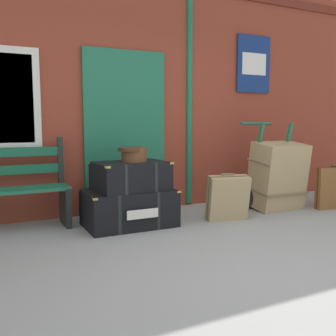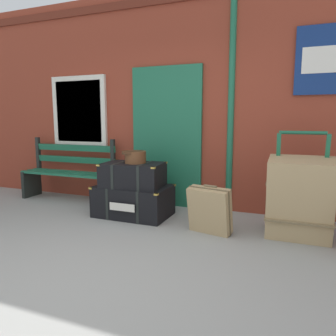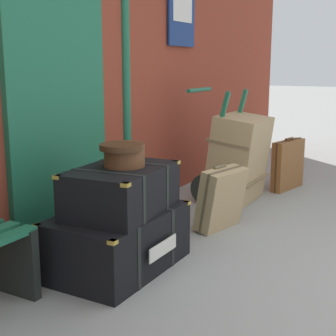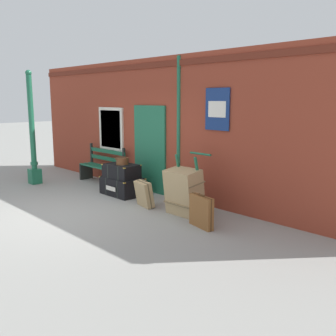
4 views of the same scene
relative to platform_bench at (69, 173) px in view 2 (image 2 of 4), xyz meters
name	(u,v)px [view 2 (image 2 of 4)]	position (x,y,z in m)	size (l,w,h in m)	color
ground_plane	(85,278)	(1.86, -2.16, -0.44)	(60.00, 60.00, 0.00)	gray
brick_facade	(184,101)	(1.84, 0.44, 1.15)	(10.40, 0.35, 3.20)	brown
platform_bench	(69,173)	(0.00, 0.00, 0.00)	(1.60, 0.43, 1.01)	#1E6647
steamer_trunk_base	(133,201)	(1.41, -0.42, -0.23)	(1.01, 0.69, 0.43)	black
steamer_trunk_middle	(133,175)	(1.42, -0.44, 0.14)	(0.85, 0.61, 0.33)	black
round_hatbox	(135,156)	(1.46, -0.44, 0.39)	(0.33, 0.30, 0.16)	brown
porters_trolley	(298,211)	(3.53, -0.33, -0.17)	(0.71, 0.65, 1.19)	black
large_brown_trunk	(300,198)	(3.53, -0.51, 0.02)	(0.70, 0.54, 0.93)	tan
suitcase_tan	(210,210)	(2.56, -0.72, -0.17)	(0.54, 0.36, 0.57)	tan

